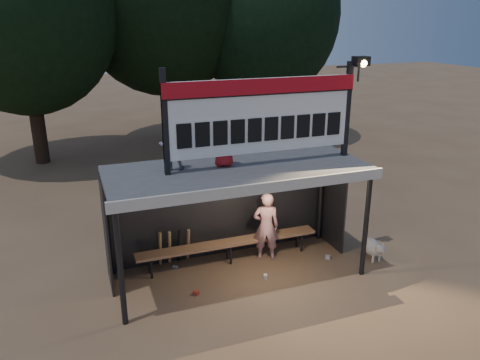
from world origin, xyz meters
The scene contains 12 objects.
ground centered at (0.00, 0.00, 0.00)m, with size 80.00×80.00×0.00m, color brown.
player centered at (0.80, 0.41, 0.77)m, with size 0.56×0.37×1.54m, color white.
child_a centered at (-1.20, 0.28, 2.79)m, with size 0.45×0.35×0.93m, color gray.
child_b centered at (-0.23, 0.15, 2.80)m, with size 0.47×0.31×0.96m, color #A3191D.
dugout_shelter centered at (0.00, 0.24, 1.85)m, with size 5.10×2.08×2.32m.
scoreboard_assembly centered at (0.56, -0.01, 3.32)m, with size 4.10×0.27×1.99m.
bench centered at (0.00, 0.55, 0.43)m, with size 4.00×0.35×0.48m.
tree_left centered at (-4.00, 10.00, 5.51)m, with size 6.46×6.46×9.27m.
tree_right centered at (5.00, 10.50, 5.19)m, with size 6.08×6.08×8.72m.
dog centered at (2.99, -0.43, 0.28)m, with size 0.36×0.81×0.49m.
bats centered at (-1.13, 0.82, 0.43)m, with size 0.68×0.35×0.84m.
litter centered at (0.44, 0.10, 0.04)m, with size 3.37×1.43×0.08m.
Camera 1 is at (-2.91, -8.02, 4.99)m, focal length 35.00 mm.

